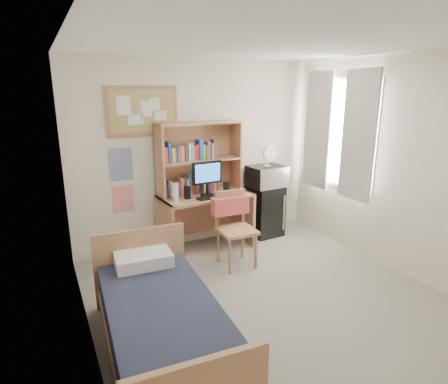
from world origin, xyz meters
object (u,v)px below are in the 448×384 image
bed (163,329)px  monitor (207,179)px  desk_chair (237,230)px  microwave (266,176)px  speaker_right (226,187)px  desk_fan (267,157)px  bulletin_board (142,111)px  mini_fridge (265,210)px  desk (206,222)px  speaker_left (187,193)px

bed → monitor: (1.24, 1.82, 0.77)m
bed → desk_chair: bearing=45.3°
desk_chair → microwave: 1.25m
monitor → speaker_right: bearing=-0.0°
speaker_right → desk_fan: size_ratio=0.56×
bulletin_board → mini_fridge: bulletin_board is taller
desk_chair → mini_fridge: bearing=42.1°
bulletin_board → monitor: size_ratio=2.08×
bulletin_board → desk: (0.73, -0.32, -1.52)m
desk_chair → desk: bearing=103.1°
microwave → bulletin_board: bearing=167.6°
desk_chair → mini_fridge: (0.90, 0.75, -0.09)m
desk_fan → speaker_right: bearing=-176.2°
desk → bulletin_board: bearing=152.9°
desk → bed: 2.26m
microwave → desk_fan: (0.00, 0.00, 0.30)m
speaker_left → bulletin_board: bearing=134.2°
bed → speaker_left: size_ratio=10.87×
monitor → microwave: (1.03, 0.12, -0.08)m
bulletin_board → desk_fan: size_ratio=3.30×
bed → desk_fan: desk_fan is taller
microwave → monitor: bearing=-177.4°
desk_chair → monitor: size_ratio=2.13×
monitor → speaker_left: monitor is taller
bulletin_board → speaker_right: (1.04, -0.36, -1.05)m
desk_chair → speaker_left: desk_chair is taller
bulletin_board → microwave: 2.04m
bulletin_board → speaker_left: (0.44, -0.40, -1.05)m
desk_chair → speaker_left: bearing=127.7°
monitor → desk: bearing=90.0°
bed → desk: bearing=60.5°
mini_fridge → desk_fan: size_ratio=2.75×
bulletin_board → bed: 2.81m
desk → speaker_right: 0.56m
bulletin_board → bed: (-0.50, -2.20, -1.67)m
desk_chair → desk_fan: (0.90, 0.73, 0.75)m
mini_fridge → speaker_right: bearing=-174.6°
desk_fan → mini_fridge: bearing=90.0°
desk_chair → desk_fan: 1.38m
speaker_right → microwave: 0.74m
bed → microwave: microwave is taller
monitor → desk_fan: size_ratio=1.59×
desk → desk_chair: (0.13, -0.67, 0.09)m
bed → speaker_right: speaker_right is taller
bed → speaker_right: 2.48m
mini_fridge → desk_fan: (0.00, -0.02, 0.84)m
desk → bed: desk is taller
monitor → bulletin_board: bearing=149.2°
desk → mini_fridge: desk is taller
desk_chair → microwave: microwave is taller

